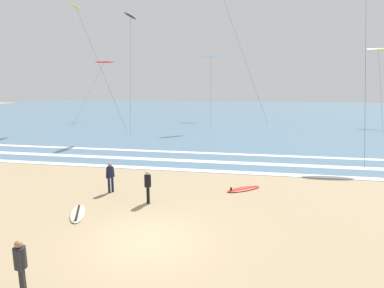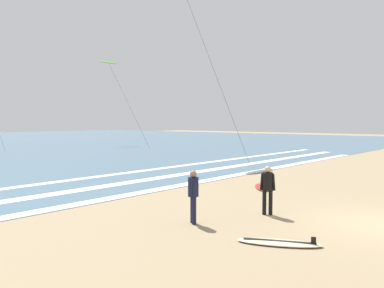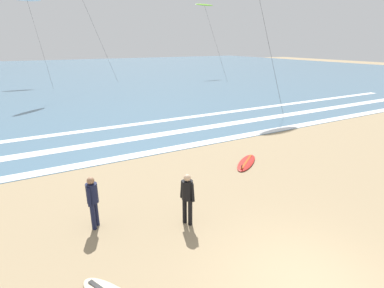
% 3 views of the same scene
% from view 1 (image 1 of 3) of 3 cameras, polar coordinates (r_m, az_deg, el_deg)
% --- Properties ---
extents(ground_plane, '(160.00, 160.00, 0.00)m').
position_cam_1_polar(ground_plane, '(12.14, -8.13, -16.83)').
color(ground_plane, '#9E8763').
extents(ocean_surface, '(140.00, 90.00, 0.01)m').
position_cam_1_polar(ocean_surface, '(64.76, 7.18, 5.67)').
color(ocean_surface, slate).
rests_on(ocean_surface, ground).
extents(wave_foam_shoreline, '(43.90, 0.68, 0.01)m').
position_cam_1_polar(wave_foam_shoreline, '(20.68, 4.71, -4.99)').
color(wave_foam_shoreline, white).
rests_on(wave_foam_shoreline, ocean_surface).
extents(wave_foam_mid_break, '(49.52, 0.80, 0.01)m').
position_cam_1_polar(wave_foam_mid_break, '(23.16, 4.20, -3.26)').
color(wave_foam_mid_break, white).
rests_on(wave_foam_mid_break, ocean_surface).
extents(wave_foam_outer_break, '(53.05, 0.62, 0.01)m').
position_cam_1_polar(wave_foam_outer_break, '(25.97, 4.74, -1.74)').
color(wave_foam_outer_break, white).
rests_on(wave_foam_outer_break, ocean_surface).
extents(surfer_background_far, '(0.32, 0.50, 1.60)m').
position_cam_1_polar(surfer_background_far, '(15.17, -8.05, -7.20)').
color(surfer_background_far, black).
rests_on(surfer_background_far, ground).
extents(surfer_left_near, '(0.34, 0.48, 1.60)m').
position_cam_1_polar(surfer_left_near, '(9.96, -28.72, -18.43)').
color(surfer_left_near, '#232328').
rests_on(surfer_left_near, ground).
extents(surfer_right_near, '(0.37, 0.46, 1.60)m').
position_cam_1_polar(surfer_right_near, '(17.05, -14.64, -5.43)').
color(surfer_right_near, '#141938').
rests_on(surfer_right_near, ground).
extents(surfboard_near_water, '(2.03, 1.75, 0.25)m').
position_cam_1_polar(surfboard_near_water, '(17.38, 9.35, -8.05)').
color(surfboard_near_water, red).
rests_on(surfboard_near_water, ground).
extents(surfboard_right_spare, '(1.44, 2.16, 0.25)m').
position_cam_1_polar(surfboard_right_spare, '(14.96, -20.07, -11.74)').
color(surfboard_right_spare, beige).
rests_on(surfboard_right_spare, ground).
extents(kite_black_low_near, '(0.93, 3.23, 12.89)m').
position_cam_1_polar(kite_black_low_near, '(35.92, -11.15, 21.77)').
color(kite_black_low_near, black).
rests_on(kite_black_low_near, ground).
extents(kite_yellow_high_left, '(7.16, 3.29, 15.33)m').
position_cam_1_polar(kite_yellow_high_left, '(44.45, -20.38, 22.29)').
color(kite_yellow_high_left, yellow).
rests_on(kite_yellow_high_left, ground).
extents(kite_white_high_right, '(3.23, 7.29, 10.33)m').
position_cam_1_polar(kite_white_high_right, '(52.71, 3.40, 15.54)').
color(kite_white_high_right, white).
rests_on(kite_white_high_right, ground).
extents(kite_red_far_left, '(3.28, 11.77, 9.45)m').
position_cam_1_polar(kite_red_far_left, '(53.93, -15.66, 14.12)').
color(kite_red_far_left, red).
rests_on(kite_red_far_left, ground).
extents(kite_lime_far_right, '(3.46, 9.81, 10.75)m').
position_cam_1_polar(kite_lime_far_right, '(52.78, 30.79, 14.54)').
color(kite_lime_far_right, '#70C628').
rests_on(kite_lime_far_right, ground).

